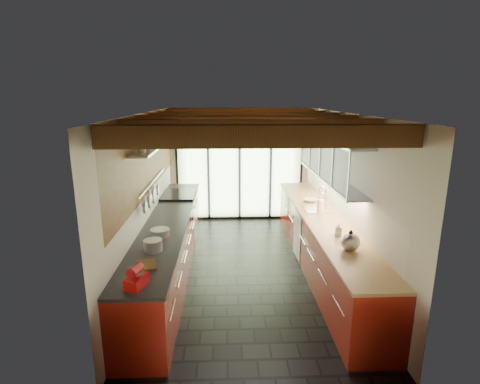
{
  "coord_description": "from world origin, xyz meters",
  "views": [
    {
      "loc": [
        -0.33,
        -5.84,
        2.85
      ],
      "look_at": [
        -0.08,
        0.4,
        1.25
      ],
      "focal_mm": 28.0,
      "sensor_mm": 36.0,
      "label": 1
    }
  ],
  "objects_px": {
    "stand_mixer": "(137,278)",
    "bowl": "(311,200)",
    "paper_towel": "(320,206)",
    "kettle": "(350,241)",
    "soap_bottle": "(339,229)"
  },
  "relations": [
    {
      "from": "soap_bottle",
      "to": "kettle",
      "type": "bearing_deg",
      "value": -90.0
    },
    {
      "from": "stand_mixer",
      "to": "kettle",
      "type": "height_order",
      "value": "kettle"
    },
    {
      "from": "stand_mixer",
      "to": "paper_towel",
      "type": "bearing_deg",
      "value": 43.72
    },
    {
      "from": "paper_towel",
      "to": "soap_bottle",
      "type": "bearing_deg",
      "value": -90.0
    },
    {
      "from": "paper_towel",
      "to": "soap_bottle",
      "type": "distance_m",
      "value": 1.07
    },
    {
      "from": "paper_towel",
      "to": "soap_bottle",
      "type": "relative_size",
      "value": 1.36
    },
    {
      "from": "kettle",
      "to": "bowl",
      "type": "bearing_deg",
      "value": 90.0
    },
    {
      "from": "stand_mixer",
      "to": "bowl",
      "type": "distance_m",
      "value": 4.03
    },
    {
      "from": "kettle",
      "to": "bowl",
      "type": "xyz_separation_m",
      "value": [
        0.0,
        2.28,
        -0.1
      ]
    },
    {
      "from": "kettle",
      "to": "stand_mixer",
      "type": "bearing_deg",
      "value": -161.41
    },
    {
      "from": "stand_mixer",
      "to": "paper_towel",
      "type": "relative_size",
      "value": 1.11
    },
    {
      "from": "soap_bottle",
      "to": "bowl",
      "type": "height_order",
      "value": "soap_bottle"
    },
    {
      "from": "kettle",
      "to": "soap_bottle",
      "type": "xyz_separation_m",
      "value": [
        0.0,
        0.5,
        -0.02
      ]
    },
    {
      "from": "soap_bottle",
      "to": "bowl",
      "type": "bearing_deg",
      "value": 90.0
    },
    {
      "from": "paper_towel",
      "to": "bowl",
      "type": "bearing_deg",
      "value": 90.0
    }
  ]
}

